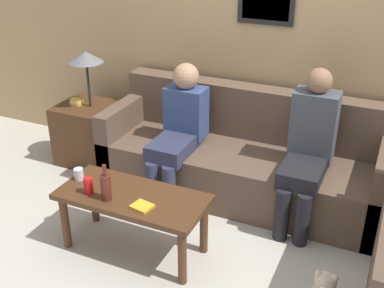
% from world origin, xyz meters
% --- Properties ---
extents(ground_plane, '(16.00, 16.00, 0.00)m').
position_xyz_m(ground_plane, '(0.00, 0.00, 0.00)').
color(ground_plane, beige).
extents(wall_back, '(9.00, 0.08, 2.60)m').
position_xyz_m(wall_back, '(0.00, 0.94, 1.30)').
color(wall_back, tan).
rests_on(wall_back, ground_plane).
extents(couch_main, '(2.42, 0.83, 0.89)m').
position_xyz_m(couch_main, '(0.00, 0.50, 0.31)').
color(couch_main, brown).
rests_on(couch_main, ground_plane).
extents(coffee_table, '(1.07, 0.48, 0.47)m').
position_xyz_m(coffee_table, '(-0.45, -0.60, 0.39)').
color(coffee_table, '#4C2D19').
rests_on(coffee_table, ground_plane).
extents(side_table_with_lamp, '(0.51, 0.51, 1.11)m').
position_xyz_m(side_table_with_lamp, '(-1.58, 0.44, 0.34)').
color(side_table_with_lamp, '#4C2D19').
rests_on(side_table_with_lamp, ground_plane).
extents(wine_bottle, '(0.07, 0.07, 0.27)m').
position_xyz_m(wine_bottle, '(-0.58, -0.72, 0.57)').
color(wine_bottle, '#562319').
rests_on(wine_bottle, coffee_table).
extents(drinking_glass, '(0.07, 0.07, 0.09)m').
position_xyz_m(drinking_glass, '(-0.92, -0.58, 0.51)').
color(drinking_glass, silver).
rests_on(drinking_glass, coffee_table).
extents(book_stack, '(0.15, 0.14, 0.02)m').
position_xyz_m(book_stack, '(-0.31, -0.71, 0.48)').
color(book_stack, gold).
rests_on(book_stack, coffee_table).
extents(soda_can, '(0.07, 0.07, 0.12)m').
position_xyz_m(soda_can, '(-0.74, -0.70, 0.53)').
color(soda_can, red).
rests_on(soda_can, coffee_table).
extents(person_left, '(0.34, 0.66, 1.13)m').
position_xyz_m(person_left, '(-0.51, 0.29, 0.61)').
color(person_left, '#2D334C').
rests_on(person_left, ground_plane).
extents(person_right, '(0.34, 0.66, 1.22)m').
position_xyz_m(person_right, '(0.57, 0.33, 0.65)').
color(person_right, black).
rests_on(person_right, ground_plane).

